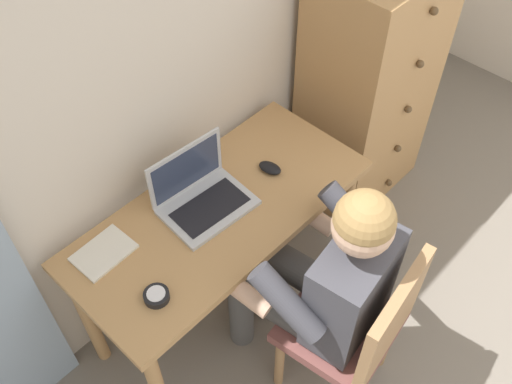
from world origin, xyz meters
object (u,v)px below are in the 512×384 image
Objects in this scene: dresser at (368,88)px; computer_mouse at (270,168)px; desk_clock at (156,296)px; laptop at (201,194)px; person_seated at (321,277)px; chair at (358,328)px; notebook_pad at (104,253)px; desk at (221,228)px.

dresser is 13.10× the size of computer_mouse.
computer_mouse is at bearing -174.62° from dresser.
desk_clock is at bearing -172.48° from dresser.
computer_mouse is at bearing -14.19° from laptop.
dresser reaches higher than person_seated.
chair is 2.44× the size of laptop.
dresser is at bearing -4.99° from computer_mouse.
dresser is at bearing 7.52° from desk_clock.
computer_mouse is at bearing 73.03° from chair.
dresser is at bearing -5.79° from notebook_pad.
chair is 9.68× the size of desk_clock.
chair is at bearing -45.05° from desk_clock.
person_seated is at bearing -125.75° from computer_mouse.
dresser is 3.67× the size of laptop.
dresser reaches higher than computer_mouse.
desk_clock is (-1.51, -0.20, 0.10)m from dresser.
person_seated is 0.55m from laptop.
notebook_pad is (-0.50, 0.61, 0.07)m from person_seated.
chair is 0.77m from desk_clock.
laptop is (-0.02, 0.08, 0.17)m from desk.
desk is at bearing 98.75° from person_seated.
chair is at bearing -83.16° from person_seated.
person_seated is at bearing -53.27° from notebook_pad.
dresser is 1.50× the size of chair.
dresser is 1.53m from notebook_pad.
chair is at bearing -117.34° from computer_mouse.
computer_mouse is (0.22, 0.45, 0.08)m from person_seated.
chair is 0.72m from computer_mouse.
laptop is 0.42m from notebook_pad.
chair is 4.15× the size of notebook_pad.
person_seated is at bearing -34.08° from desk_clock.
desk is 0.31m from computer_mouse.
laptop is 0.32m from computer_mouse.
person_seated is 0.51m from computer_mouse.
dresser is 14.55× the size of desk_clock.
notebook_pad is at bearing 157.20° from computer_mouse.
notebook_pad is at bearing 123.48° from chair.
laptop is at bearing 99.20° from chair.
computer_mouse is at bearing -15.09° from notebook_pad.
person_seated is (0.07, -0.46, 0.05)m from desk.
person_seated is 0.80m from notebook_pad.
notebook_pad is (-0.01, 0.28, -0.01)m from desk_clock.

